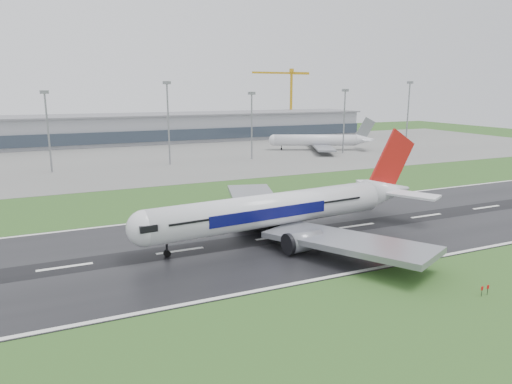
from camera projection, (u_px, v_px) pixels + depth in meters
name	position (u px, v px, depth m)	size (l,w,h in m)	color
ground	(357.00, 226.00, 101.88)	(520.00, 520.00, 0.00)	#284F1D
runway	(357.00, 226.00, 101.87)	(400.00, 45.00, 0.10)	black
apron	(196.00, 154.00, 213.45)	(400.00, 130.00, 0.08)	slate
terminal	(165.00, 128.00, 265.37)	(240.00, 36.00, 15.00)	gray
main_airliner	(291.00, 188.00, 93.62)	(67.18, 63.98, 19.83)	silver
parked_airliner	(320.00, 134.00, 226.41)	(53.00, 49.34, 15.53)	silver
tower_crane	(291.00, 101.00, 311.05)	(43.29, 2.36, 42.86)	#C28B14
floodmast_1	(48.00, 134.00, 163.94)	(0.64, 0.64, 27.96)	gray
floodmast_2	(168.00, 125.00, 180.65)	(0.64, 0.64, 31.36)	gray
floodmast_3	(252.00, 128.00, 195.13)	(0.64, 0.64, 27.25)	gray
floodmast_4	(344.00, 123.00, 213.37)	(0.64, 0.64, 28.39)	gray
floodmast_5	(408.00, 117.00, 227.73)	(0.64, 0.64, 32.06)	gray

